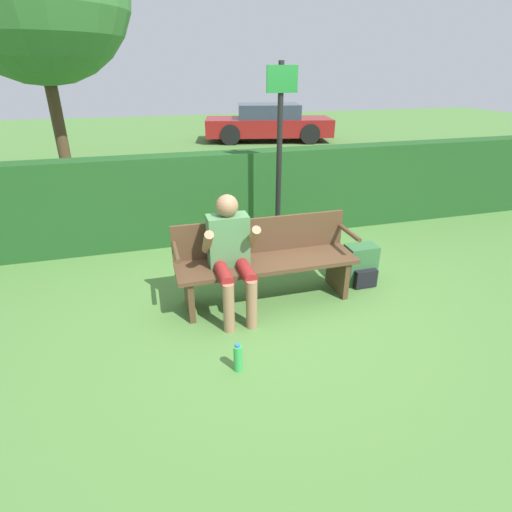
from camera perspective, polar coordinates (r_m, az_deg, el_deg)
ground_plane at (r=4.46m, az=1.51°, el=-6.30°), size 40.00×40.00×0.00m
hedge_back at (r=5.94m, az=-4.00°, el=8.53°), size 12.00×0.37×1.27m
park_bench at (r=4.29m, az=1.33°, el=-0.51°), size 1.93×0.52×0.88m
person_seated at (r=3.99m, az=-3.63°, el=0.87°), size 0.55×0.66×1.23m
backpack at (r=4.89m, az=14.72°, el=-1.29°), size 0.36×0.31×0.47m
water_bottle at (r=3.47m, az=-2.60°, el=-14.33°), size 0.07×0.07×0.26m
signpost at (r=5.28m, az=3.39°, el=15.04°), size 0.39×0.09×2.42m
parked_car at (r=14.76m, az=1.79°, el=18.44°), size 4.60×2.54×1.24m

